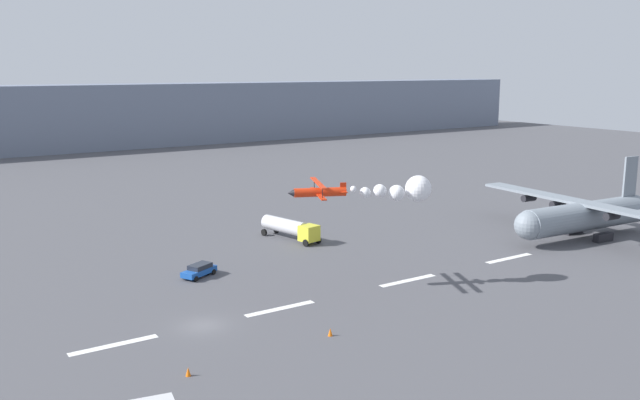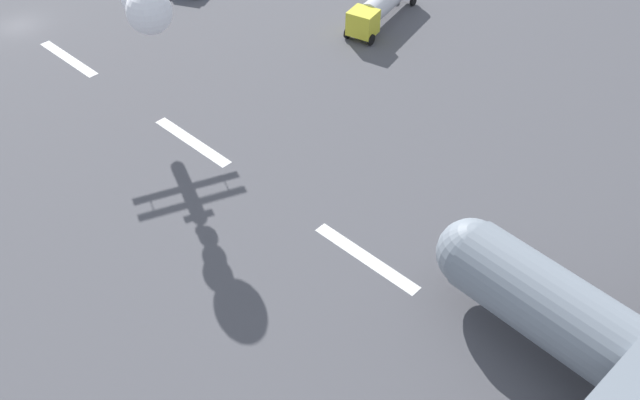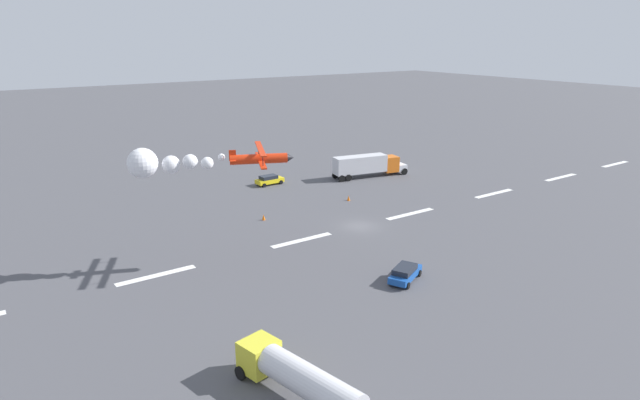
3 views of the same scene
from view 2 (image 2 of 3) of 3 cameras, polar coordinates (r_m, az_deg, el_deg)
name	(u,v)px [view 2 (image 2 of 3)]	position (r m, az deg, el deg)	size (l,w,h in m)	color
ground_plane	(19,25)	(72.69, -23.56, 13.05)	(440.00, 440.00, 0.00)	#4C4C51
runway_stripe_4	(68,59)	(65.65, -20.02, 10.90)	(8.00, 0.90, 0.01)	white
runway_stripe_5	(192,142)	(52.95, -10.47, 4.76)	(8.00, 0.90, 0.01)	white
runway_stripe_6	(366,258)	(43.46, 3.81, -4.78)	(8.00, 0.90, 0.01)	white
cargo_transport_plane	(639,362)	(37.71, 24.81, -12.03)	(24.65, 37.95, 11.39)	gray
fuel_tanker_truck	(382,4)	(67.16, 5.16, 15.80)	(4.77, 10.40, 2.90)	yellow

